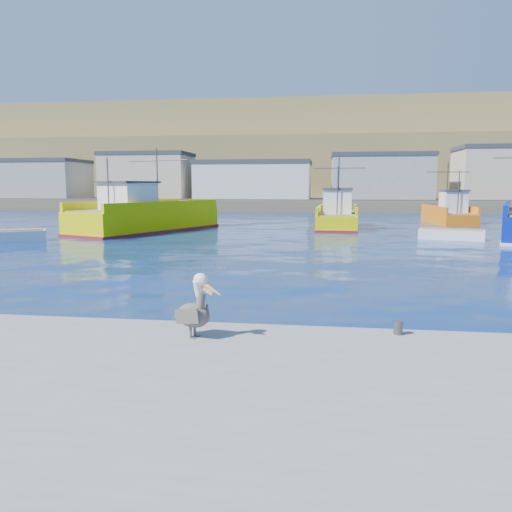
{
  "coord_description": "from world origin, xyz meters",
  "views": [
    {
      "loc": [
        1.37,
        -14.14,
        3.67
      ],
      "look_at": [
        -0.99,
        3.16,
        1.22
      ],
      "focal_mm": 35.0,
      "sensor_mm": 36.0,
      "label": 1
    }
  ],
  "objects": [
    {
      "name": "ground",
      "position": [
        0.0,
        0.0,
        0.0
      ],
      "size": [
        260.0,
        260.0,
        0.0
      ],
      "primitive_type": "plane",
      "color": "navy",
      "rests_on": "ground"
    },
    {
      "name": "dock",
      "position": [
        0.0,
        -9.0,
        0.25
      ],
      "size": [
        70.0,
        12.0,
        0.5
      ],
      "primitive_type": "cube",
      "color": "gray",
      "rests_on": "ground"
    },
    {
      "name": "dock_bollards",
      "position": [
        0.6,
        -3.4,
        0.65
      ],
      "size": [
        36.2,
        0.2,
        0.3
      ],
      "color": "#4C4C4C",
      "rests_on": "dock"
    },
    {
      "name": "far_shore",
      "position": [
        0.0,
        109.2,
        8.98
      ],
      "size": [
        200.0,
        81.0,
        24.0
      ],
      "color": "brown",
      "rests_on": "ground"
    },
    {
      "name": "trawler_yellow_a",
      "position": [
        -13.26,
        25.23,
        1.19
      ],
      "size": [
        9.69,
        14.68,
        6.86
      ],
      "color": "#DDD700",
      "rests_on": "ground"
    },
    {
      "name": "trawler_yellow_b",
      "position": [
        2.54,
        30.26,
        0.96
      ],
      "size": [
        4.67,
        9.99,
        6.33
      ],
      "color": "#DDD700",
      "rests_on": "ground"
    },
    {
      "name": "boat_orange",
      "position": [
        13.53,
        36.88,
        1.02
      ],
      "size": [
        4.26,
        8.38,
        6.06
      ],
      "color": "orange",
      "rests_on": "ground"
    },
    {
      "name": "skiff_left",
      "position": [
        -19.43,
        16.45,
        0.31
      ],
      "size": [
        4.6,
        3.69,
        0.97
      ],
      "color": "silver",
      "rests_on": "ground"
    },
    {
      "name": "skiff_mid",
      "position": [
        10.1,
        21.7,
        0.3
      ],
      "size": [
        4.49,
        2.6,
        0.92
      ],
      "color": "silver",
      "rests_on": "ground"
    },
    {
      "name": "pelican",
      "position": [
        -1.28,
        -4.21,
        1.09
      ],
      "size": [
        1.11,
        0.65,
        1.39
      ],
      "color": "#595451",
      "rests_on": "dock"
    }
  ]
}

